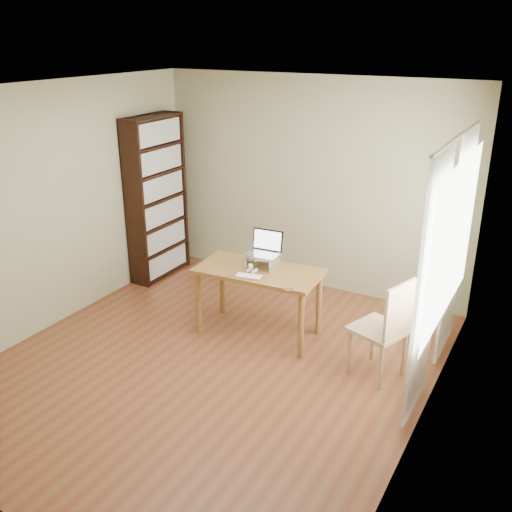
% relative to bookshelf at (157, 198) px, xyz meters
% --- Properties ---
extents(room, '(4.04, 4.54, 2.64)m').
position_rel_bookshelf_xyz_m(room, '(1.86, -1.54, 0.25)').
color(room, brown).
rests_on(room, ground).
extents(bookshelf, '(0.30, 0.90, 2.10)m').
position_rel_bookshelf_xyz_m(bookshelf, '(0.00, 0.00, 0.00)').
color(bookshelf, black).
rests_on(bookshelf, ground).
extents(curtains, '(0.03, 1.90, 2.25)m').
position_rel_bookshelf_xyz_m(curtains, '(3.75, -0.75, 0.12)').
color(curtains, white).
rests_on(curtains, ground).
extents(desk, '(1.33, 0.73, 0.75)m').
position_rel_bookshelf_xyz_m(desk, '(1.94, -0.79, -0.41)').
color(desk, brown).
rests_on(desk, ground).
extents(laptop_stand, '(0.32, 0.25, 0.13)m').
position_rel_bookshelf_xyz_m(laptop_stand, '(1.94, -0.71, -0.22)').
color(laptop_stand, silver).
rests_on(laptop_stand, desk).
extents(laptop, '(0.35, 0.30, 0.24)m').
position_rel_bookshelf_xyz_m(laptop, '(1.94, -0.65, -0.11)').
color(laptop, silver).
rests_on(laptop, laptop_stand).
extents(keyboard, '(0.29, 0.17, 0.02)m').
position_rel_bookshelf_xyz_m(keyboard, '(1.95, -1.01, -0.29)').
color(keyboard, silver).
rests_on(keyboard, desk).
extents(coaster, '(0.09, 0.09, 0.01)m').
position_rel_bookshelf_xyz_m(coaster, '(2.43, -1.08, -0.30)').
color(coaster, '#51341C').
rests_on(coaster, desk).
extents(cat, '(0.26, 0.49, 0.16)m').
position_rel_bookshelf_xyz_m(cat, '(1.91, -0.68, -0.23)').
color(cat, '#4B453B').
rests_on(cat, desk).
extents(chair, '(0.57, 0.57, 1.02)m').
position_rel_bookshelf_xyz_m(chair, '(3.37, -0.93, -0.50)').
color(chair, tan).
rests_on(chair, ground).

